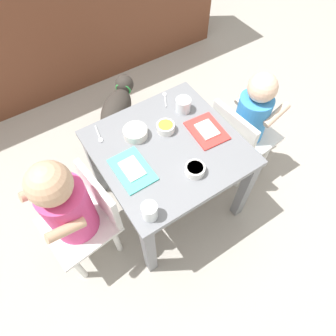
{
  "coord_description": "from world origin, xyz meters",
  "views": [
    {
      "loc": [
        -0.42,
        -0.64,
        1.46
      ],
      "look_at": [
        0.0,
        0.0,
        0.31
      ],
      "focal_mm": 31.78,
      "sensor_mm": 36.0,
      "label": 1
    }
  ],
  "objects_px": {
    "food_tray_left": "(132,170)",
    "veggie_bowl_far": "(166,127)",
    "spoon_by_right_tray": "(99,136)",
    "water_cup_right": "(150,212)",
    "food_tray_right": "(207,130)",
    "cereal_bowl_left_side": "(195,169)",
    "veggie_bowl_near": "(135,132)",
    "seated_child_left": "(69,206)",
    "dog": "(118,108)",
    "dining_table": "(168,157)",
    "water_cup_left": "(183,106)",
    "spoon_by_left_tray": "(165,98)",
    "seated_child_right": "(250,118)"
  },
  "relations": [
    {
      "from": "veggie_bowl_far",
      "to": "spoon_by_right_tray",
      "type": "distance_m",
      "value": 0.29
    },
    {
      "from": "dining_table",
      "to": "veggie_bowl_near",
      "type": "height_order",
      "value": "veggie_bowl_near"
    },
    {
      "from": "dog",
      "to": "spoon_by_left_tray",
      "type": "distance_m",
      "value": 0.45
    },
    {
      "from": "seated_child_left",
      "to": "spoon_by_left_tray",
      "type": "height_order",
      "value": "seated_child_left"
    },
    {
      "from": "food_tray_left",
      "to": "veggie_bowl_near",
      "type": "distance_m",
      "value": 0.18
    },
    {
      "from": "dining_table",
      "to": "spoon_by_left_tray",
      "type": "relative_size",
      "value": 6.29
    },
    {
      "from": "food_tray_left",
      "to": "seated_child_right",
      "type": "bearing_deg",
      "value": -0.29
    },
    {
      "from": "dining_table",
      "to": "seated_child_left",
      "type": "distance_m",
      "value": 0.46
    },
    {
      "from": "water_cup_right",
      "to": "food_tray_right",
      "type": "bearing_deg",
      "value": 26.45
    },
    {
      "from": "food_tray_right",
      "to": "water_cup_left",
      "type": "height_order",
      "value": "water_cup_left"
    },
    {
      "from": "dining_table",
      "to": "veggie_bowl_far",
      "type": "height_order",
      "value": "veggie_bowl_far"
    },
    {
      "from": "food_tray_right",
      "to": "water_cup_right",
      "type": "height_order",
      "value": "water_cup_right"
    },
    {
      "from": "water_cup_left",
      "to": "cereal_bowl_left_side",
      "type": "bearing_deg",
      "value": -117.03
    },
    {
      "from": "food_tray_right",
      "to": "veggie_bowl_near",
      "type": "distance_m",
      "value": 0.31
    },
    {
      "from": "food_tray_left",
      "to": "water_cup_left",
      "type": "height_order",
      "value": "water_cup_left"
    },
    {
      "from": "seated_child_right",
      "to": "spoon_by_right_tray",
      "type": "height_order",
      "value": "seated_child_right"
    },
    {
      "from": "water_cup_right",
      "to": "cereal_bowl_left_side",
      "type": "bearing_deg",
      "value": 14.65
    },
    {
      "from": "food_tray_right",
      "to": "water_cup_left",
      "type": "distance_m",
      "value": 0.16
    },
    {
      "from": "dog",
      "to": "cereal_bowl_left_side",
      "type": "xyz_separation_m",
      "value": [
        -0.01,
        -0.74,
        0.29
      ]
    },
    {
      "from": "water_cup_right",
      "to": "spoon_by_right_tray",
      "type": "height_order",
      "value": "water_cup_right"
    },
    {
      "from": "water_cup_left",
      "to": "spoon_by_right_tray",
      "type": "distance_m",
      "value": 0.4
    },
    {
      "from": "seated_child_left",
      "to": "water_cup_left",
      "type": "relative_size",
      "value": 10.22
    },
    {
      "from": "dining_table",
      "to": "veggie_bowl_far",
      "type": "xyz_separation_m",
      "value": [
        0.04,
        0.08,
        0.1
      ]
    },
    {
      "from": "dog",
      "to": "food_tray_left",
      "type": "height_order",
      "value": "food_tray_left"
    },
    {
      "from": "dining_table",
      "to": "cereal_bowl_left_side",
      "type": "bearing_deg",
      "value": -84.28
    },
    {
      "from": "dining_table",
      "to": "food_tray_right",
      "type": "height_order",
      "value": "food_tray_right"
    },
    {
      "from": "seated_child_right",
      "to": "veggie_bowl_near",
      "type": "distance_m",
      "value": 0.57
    },
    {
      "from": "veggie_bowl_near",
      "to": "cereal_bowl_left_side",
      "type": "bearing_deg",
      "value": -70.6
    },
    {
      "from": "seated_child_right",
      "to": "cereal_bowl_left_side",
      "type": "bearing_deg",
      "value": -162.46
    },
    {
      "from": "seated_child_left",
      "to": "food_tray_left",
      "type": "height_order",
      "value": "seated_child_left"
    },
    {
      "from": "seated_child_left",
      "to": "veggie_bowl_near",
      "type": "height_order",
      "value": "seated_child_left"
    },
    {
      "from": "cereal_bowl_left_side",
      "to": "veggie_bowl_near",
      "type": "bearing_deg",
      "value": 109.4
    },
    {
      "from": "seated_child_left",
      "to": "food_tray_right",
      "type": "xyz_separation_m",
      "value": [
        0.64,
        -0.01,
        0.05
      ]
    },
    {
      "from": "water_cup_left",
      "to": "spoon_by_left_tray",
      "type": "xyz_separation_m",
      "value": [
        -0.03,
        0.11,
        -0.02
      ]
    },
    {
      "from": "seated_child_left",
      "to": "water_cup_left",
      "type": "xyz_separation_m",
      "value": [
        0.63,
        0.15,
        0.07
      ]
    },
    {
      "from": "spoon_by_left_tray",
      "to": "food_tray_right",
      "type": "bearing_deg",
      "value": -81.56
    },
    {
      "from": "water_cup_right",
      "to": "spoon_by_left_tray",
      "type": "bearing_deg",
      "value": 51.96
    },
    {
      "from": "food_tray_left",
      "to": "seated_child_left",
      "type": "bearing_deg",
      "value": 177.23
    },
    {
      "from": "seated_child_left",
      "to": "dog",
      "type": "distance_m",
      "value": 0.8
    },
    {
      "from": "veggie_bowl_near",
      "to": "spoon_by_left_tray",
      "type": "distance_m",
      "value": 0.26
    },
    {
      "from": "veggie_bowl_near",
      "to": "veggie_bowl_far",
      "type": "relative_size",
      "value": 1.32
    },
    {
      "from": "food_tray_left",
      "to": "cereal_bowl_left_side",
      "type": "height_order",
      "value": "cereal_bowl_left_side"
    },
    {
      "from": "water_cup_right",
      "to": "spoon_by_right_tray",
      "type": "distance_m",
      "value": 0.44
    },
    {
      "from": "dog",
      "to": "seated_child_right",
      "type": "bearing_deg",
      "value": -54.57
    },
    {
      "from": "food_tray_right",
      "to": "water_cup_left",
      "type": "xyz_separation_m",
      "value": [
        -0.01,
        0.16,
        0.02
      ]
    },
    {
      "from": "food_tray_left",
      "to": "veggie_bowl_far",
      "type": "height_order",
      "value": "veggie_bowl_far"
    },
    {
      "from": "food_tray_right",
      "to": "cereal_bowl_left_side",
      "type": "distance_m",
      "value": 0.22
    },
    {
      "from": "dining_table",
      "to": "water_cup_right",
      "type": "height_order",
      "value": "water_cup_right"
    },
    {
      "from": "dining_table",
      "to": "veggie_bowl_near",
      "type": "distance_m",
      "value": 0.18
    },
    {
      "from": "seated_child_left",
      "to": "seated_child_right",
      "type": "xyz_separation_m",
      "value": [
        0.91,
        -0.02,
        -0.03
      ]
    }
  ]
}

